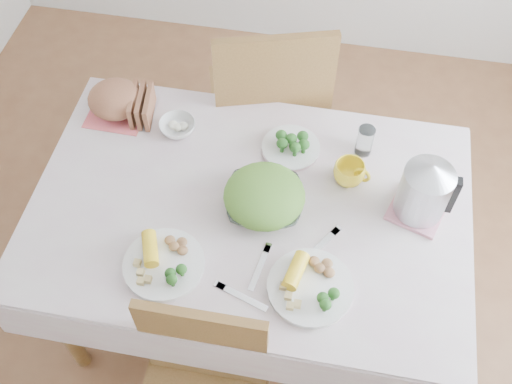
% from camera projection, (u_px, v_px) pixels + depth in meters
% --- Properties ---
extents(floor, '(3.60, 3.60, 0.00)m').
position_uv_depth(floor, '(251.00, 302.00, 2.67)').
color(floor, brown).
rests_on(floor, ground).
extents(dining_table, '(1.40, 0.90, 0.75)m').
position_uv_depth(dining_table, '(250.00, 261.00, 2.36)').
color(dining_table, brown).
rests_on(dining_table, floor).
extents(tablecloth, '(1.50, 1.00, 0.01)m').
position_uv_depth(tablecloth, '(249.00, 207.00, 2.05)').
color(tablecloth, beige).
rests_on(tablecloth, dining_table).
extents(chair_far, '(0.60, 0.60, 1.07)m').
position_uv_depth(chair_far, '(266.00, 111.00, 2.71)').
color(chair_far, brown).
rests_on(chair_far, floor).
extents(salad_bowl, '(0.29, 0.29, 0.06)m').
position_uv_depth(salad_bowl, '(264.00, 201.00, 2.02)').
color(salad_bowl, white).
rests_on(salad_bowl, tablecloth).
extents(dinner_plate_left, '(0.27, 0.27, 0.02)m').
position_uv_depth(dinner_plate_left, '(164.00, 265.00, 1.90)').
color(dinner_plate_left, white).
rests_on(dinner_plate_left, tablecloth).
extents(dinner_plate_right, '(0.37, 0.37, 0.02)m').
position_uv_depth(dinner_plate_right, '(310.00, 288.00, 1.86)').
color(dinner_plate_right, white).
rests_on(dinner_plate_right, tablecloth).
extents(broccoli_plate, '(0.25, 0.25, 0.02)m').
position_uv_depth(broccoli_plate, '(291.00, 148.00, 2.19)').
color(broccoli_plate, beige).
rests_on(broccoli_plate, tablecloth).
extents(napkin, '(0.22, 0.22, 0.00)m').
position_uv_depth(napkin, '(118.00, 111.00, 2.30)').
color(napkin, '#E55D62').
rests_on(napkin, tablecloth).
extents(bread_loaf, '(0.25, 0.24, 0.12)m').
position_uv_depth(bread_loaf, '(116.00, 101.00, 2.26)').
color(bread_loaf, brown).
rests_on(bread_loaf, napkin).
extents(fruit_bowl, '(0.15, 0.15, 0.04)m').
position_uv_depth(fruit_bowl, '(177.00, 127.00, 2.23)').
color(fruit_bowl, white).
rests_on(fruit_bowl, tablecloth).
extents(yellow_mug, '(0.14, 0.14, 0.09)m').
position_uv_depth(yellow_mug, '(349.00, 173.00, 2.08)').
color(yellow_mug, yellow).
rests_on(yellow_mug, tablecloth).
extents(glass_tumbler, '(0.07, 0.07, 0.12)m').
position_uv_depth(glass_tumbler, '(365.00, 140.00, 2.14)').
color(glass_tumbler, white).
rests_on(glass_tumbler, tablecloth).
extents(pink_tray, '(0.22, 0.22, 0.01)m').
position_uv_depth(pink_tray, '(417.00, 209.00, 2.03)').
color(pink_tray, '#CC7C8E').
rests_on(pink_tray, tablecloth).
extents(electric_kettle, '(0.21, 0.21, 0.23)m').
position_uv_depth(electric_kettle, '(425.00, 190.00, 1.94)').
color(electric_kettle, '#B2B5BA').
rests_on(electric_kettle, pink_tray).
extents(fork_left, '(0.05, 0.17, 0.00)m').
position_uv_depth(fork_left, '(260.00, 268.00, 1.91)').
color(fork_left, silver).
rests_on(fork_left, tablecloth).
extents(fork_right, '(0.12, 0.17, 0.00)m').
position_uv_depth(fork_right, '(320.00, 246.00, 1.95)').
color(fork_right, silver).
rests_on(fork_right, tablecloth).
extents(knife, '(0.18, 0.08, 0.00)m').
position_uv_depth(knife, '(242.00, 297.00, 1.85)').
color(knife, silver).
rests_on(knife, tablecloth).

